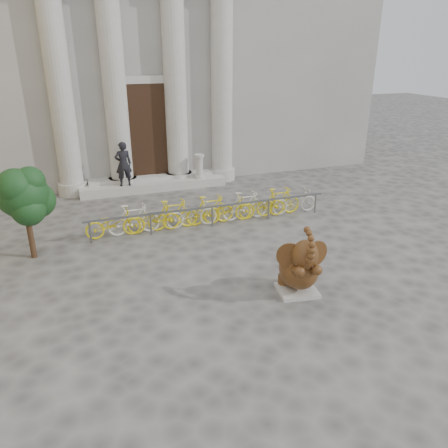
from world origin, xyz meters
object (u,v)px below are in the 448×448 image
object	(u,v)px
elephant_statue	(299,268)
bike_rack	(210,210)
tree	(24,196)
pedestrian	(123,164)

from	to	relation	value
elephant_statue	bike_rack	world-z (taller)	elephant_statue
elephant_statue	bike_rack	xyz separation A→B (m)	(-0.60, 4.96, -0.17)
tree	pedestrian	xyz separation A→B (m)	(3.25, 4.94, -0.59)
elephant_statue	bike_rack	bearing A→B (deg)	106.15
bike_rack	elephant_statue	bearing A→B (deg)	-83.11
tree	pedestrian	world-z (taller)	tree
elephant_statue	bike_rack	size ratio (longest dim) A/B	0.23
pedestrian	tree	bearing A→B (deg)	55.51
tree	pedestrian	bearing A→B (deg)	56.68
tree	bike_rack	bearing A→B (deg)	7.35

